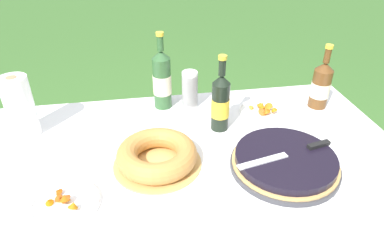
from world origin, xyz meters
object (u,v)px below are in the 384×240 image
bundt_cake (157,155)px  snack_plate_near (65,203)px  snack_plate_left (262,110)px  paper_towel_roll (20,107)px  serving_knife (293,152)px  cider_bottle_green (162,80)px  berry_tart (285,162)px  cider_bottle_amber (321,85)px  juice_bottle_red (220,103)px  cup_stack (190,90)px

bundt_cake → snack_plate_near: bundt_cake is taller
snack_plate_left → paper_towel_roll: (-1.01, -0.00, 0.11)m
bundt_cake → snack_plate_near: size_ratio=1.49×
serving_knife → bundt_cake: (-0.47, 0.09, -0.02)m
serving_knife → snack_plate_near: serving_knife is taller
cider_bottle_green → berry_tart: bearing=-53.6°
serving_knife → bundt_cake: bearing=-23.4°
cider_bottle_green → paper_towel_roll: bearing=-166.5°
serving_knife → snack_plate_near: 0.78m
bundt_cake → cider_bottle_amber: cider_bottle_amber is taller
bundt_cake → snack_plate_left: size_ratio=1.61×
serving_knife → paper_towel_roll: 1.06m
berry_tart → snack_plate_left: (0.05, 0.39, -0.01)m
bundt_cake → paper_towel_roll: paper_towel_roll is taller
serving_knife → cider_bottle_amber: (0.30, 0.40, 0.05)m
berry_tart → cider_bottle_amber: bearing=50.9°
snack_plate_near → snack_plate_left: 0.91m
snack_plate_left → paper_towel_roll: size_ratio=0.78×
cider_bottle_green → juice_bottle_red: size_ratio=1.09×
berry_tart → snack_plate_near: size_ratio=1.80×
serving_knife → cider_bottle_green: cider_bottle_green is taller
juice_bottle_red → serving_knife: bearing=-55.7°
berry_tart → cider_bottle_green: 0.66m
cup_stack → snack_plate_near: (-0.49, -0.56, -0.08)m
bundt_cake → cider_bottle_green: (0.06, 0.43, 0.10)m
berry_tart → snack_plate_near: (-0.75, -0.06, -0.02)m
cup_stack → cider_bottle_green: 0.13m
serving_knife → paper_towel_roll: (-0.99, 0.38, 0.06)m
cider_bottle_green → cider_bottle_amber: (0.71, -0.12, -0.03)m
bundt_cake → cup_stack: bearing=65.4°
berry_tart → bundt_cake: bearing=167.8°
juice_bottle_red → snack_plate_near: size_ratio=1.51×
serving_knife → cider_bottle_amber: cider_bottle_amber is taller
bundt_cake → juice_bottle_red: bearing=35.6°
cider_bottle_amber → snack_plate_near: (-1.07, -0.46, -0.10)m
cider_bottle_green → serving_knife: bearing=-51.3°
serving_knife → bundt_cake: bundt_cake is taller
berry_tart → juice_bottle_red: juice_bottle_red is taller
cider_bottle_amber → berry_tart: bearing=-129.1°
paper_towel_roll → bundt_cake: bearing=-29.3°
paper_towel_roll → cup_stack: bearing=9.3°
juice_bottle_red → snack_plate_left: bearing=22.5°
berry_tart → serving_knife: (0.03, 0.01, 0.04)m
cup_stack → cider_bottle_green: cider_bottle_green is taller
serving_knife → paper_towel_roll: paper_towel_roll is taller
berry_tart → bundt_cake: 0.46m
snack_plate_left → snack_plate_near: bearing=-150.8°
berry_tart → paper_towel_roll: 1.04m
berry_tart → serving_knife: bearing=12.6°
berry_tart → paper_towel_roll: size_ratio=1.52×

